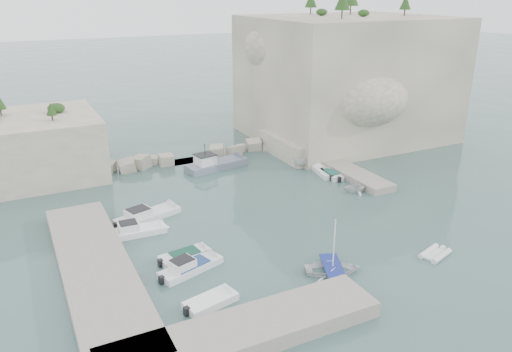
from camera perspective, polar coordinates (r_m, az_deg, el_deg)
name	(u,v)px	position (r m, az deg, el deg)	size (l,w,h in m)	color
ground	(285,227)	(46.19, 3.34, -5.84)	(400.00, 400.00, 0.00)	#3F5E5A
cliff_east	(346,78)	(74.27, 10.26, 10.96)	(26.00, 22.00, 17.00)	beige
cliff_terrace	(303,144)	(66.37, 5.44, 3.62)	(8.00, 10.00, 2.50)	beige
outcrop_west	(27,147)	(63.10, -24.75, 3.01)	(16.00, 14.00, 7.00)	beige
quay_west	(97,271)	(40.27, -17.76, -10.26)	(5.00, 24.00, 1.10)	#9E9689
quay_south	(245,332)	(32.52, -1.27, -17.35)	(18.00, 4.00, 1.10)	#9E9689
ledge_east	(342,168)	(60.64, 9.77, 0.90)	(3.00, 16.00, 0.80)	#9E9689
breakwater	(193,155)	(64.20, -7.20, 2.44)	(28.00, 3.00, 1.40)	beige
motorboat_a	(148,218)	(48.86, -12.25, -4.76)	(6.94, 2.07, 1.40)	silver
motorboat_b	(138,234)	(46.11, -13.37, -6.46)	(5.47, 1.79, 1.40)	white
motorboat_c	(185,259)	(41.44, -8.10, -9.35)	(4.55, 1.66, 0.70)	white
motorboat_d	(191,271)	(39.80, -7.43, -10.67)	(5.72, 1.70, 1.40)	white
motorboat_e	(211,305)	(35.89, -5.19, -14.42)	(4.11, 1.68, 0.70)	white
rowboat	(332,272)	(39.73, 8.72, -10.80)	(3.05, 4.27, 0.89)	white
inflatable_dinghy	(435,256)	(44.01, 19.74, -8.56)	(2.96, 1.44, 0.44)	silver
tender_east_a	(355,192)	(54.88, 11.28, -1.79)	(2.46, 2.85, 1.50)	silver
tender_east_b	(331,177)	(58.79, 8.59, -0.08)	(3.96, 1.35, 0.70)	white
tender_east_c	(323,174)	(59.45, 7.71, 0.20)	(4.61, 1.49, 0.70)	silver
tender_east_d	(307,166)	(62.10, 5.82, 1.19)	(1.78, 4.74, 1.83)	silver
work_boat	(216,168)	(61.10, -4.55, 0.90)	(8.42, 2.49, 2.20)	slate
rowboat_mast	(334,243)	(38.48, 8.93, -7.57)	(0.10, 0.10, 4.20)	white
vegetation	(313,9)	(71.54, 6.55, 18.39)	(53.48, 13.88, 13.40)	#1E4219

